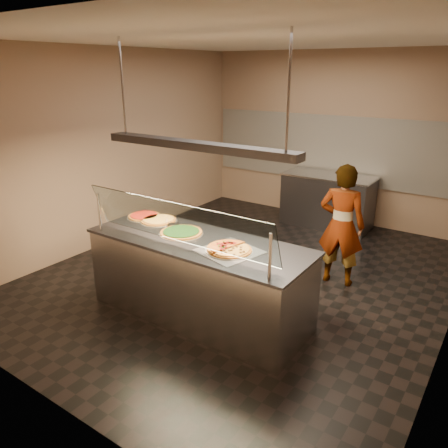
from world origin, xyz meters
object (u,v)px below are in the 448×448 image
Objects in this scene: half_pizza_pepperoni at (221,246)px; pizza_tomato at (144,216)px; half_pizza_sausage at (238,251)px; worker at (341,225)px; perforated_tray at (229,251)px; pizza_cheese at (159,220)px; serving_counter at (199,278)px; heat_lamp_housing at (196,146)px; sneeze_guard at (177,223)px; pizza_spinach at (182,232)px; prep_table at (327,200)px; pizza_spatula at (170,222)px.

half_pizza_pepperoni reaches higher than pizza_tomato.
half_pizza_sausage is 1.83m from worker.
worker is (0.43, 1.77, -0.16)m from half_pizza_sausage.
half_pizza_pepperoni is 0.22m from half_pizza_sausage.
pizza_cheese reaches higher than perforated_tray.
serving_counter is 5.10× the size of half_pizza_sausage.
heat_lamp_housing is (-0.34, 0.07, 0.99)m from half_pizza_pepperoni.
sneeze_guard is at bearing 56.74° from worker.
half_pizza_pepperoni is 1.10× the size of pizza_cheese.
heat_lamp_housing is (0.78, -0.22, 1.01)m from pizza_cheese.
serving_counter is 1.16m from pizza_tomato.
pizza_spinach reaches higher than prep_table.
pizza_cheese is at bearing -102.57° from prep_table.
worker reaches higher than perforated_tray.
pizza_spatula is at bearing -3.85° from pizza_tomato.
pizza_spatula is (-1.04, 0.28, 0.02)m from perforated_tray.
pizza_tomato is at bearing 168.34° from perforated_tray.
heat_lamp_housing is at bearing 90.00° from sneeze_guard.
pizza_tomato is 1.46m from heat_lamp_housing.
pizza_cheese is 1.07× the size of pizza_tomato.
worker is 2.28m from heat_lamp_housing.
sneeze_guard is at bearing -54.97° from pizza_spinach.
prep_table is at bearing 85.64° from pizza_spinach.
half_pizza_pepperoni is at bearing -11.47° from heat_lamp_housing.
serving_counter is at bearing 90.00° from sneeze_guard.
pizza_spatula is at bearing -4.34° from pizza_cheese.
half_pizza_sausage reaches higher than serving_counter.
heat_lamp_housing reaches higher than pizza_cheese.
pizza_cheese is (-1.12, 0.29, -0.02)m from half_pizza_pepperoni.
heat_lamp_housing reaches higher than perforated_tray.
serving_counter is 3.79× the size of perforated_tray.
pizza_cheese is at bearing 32.52° from worker.
pizza_spinach reaches higher than pizza_tomato.
perforated_tray is 0.11m from half_pizza_pepperoni.
heat_lamp_housing is at bearing 172.77° from half_pizza_sausage.
half_pizza_pepperoni reaches higher than half_pizza_sausage.
serving_counter is at bearing 168.53° from half_pizza_pepperoni.
worker reaches higher than serving_counter.
sneeze_guard is 0.68m from half_pizza_sausage.
half_pizza_pepperoni is 1.89m from worker.
pizza_spatula is at bearing 36.08° from worker.
pizza_cheese is 0.29× the size of prep_table.
pizza_tomato is at bearing -106.54° from prep_table.
half_pizza_sausage is at bearing -12.28° from pizza_cheese.
pizza_spinach is 1.19× the size of pizza_tomato.
perforated_tray is 1.07m from pizza_spatula.
serving_counter is at bearing 172.77° from half_pizza_sausage.
half_pizza_pepperoni reaches higher than perforated_tray.
serving_counter is 3.73m from prep_table.
half_pizza_pepperoni is at bearing 179.60° from perforated_tray.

